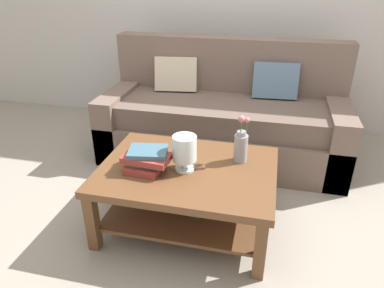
{
  "coord_description": "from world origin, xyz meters",
  "views": [
    {
      "loc": [
        0.49,
        -2.31,
        1.66
      ],
      "look_at": [
        -0.0,
        -0.2,
        0.56
      ],
      "focal_mm": 33.29,
      "sensor_mm": 36.0,
      "label": 1
    }
  ],
  "objects_px": {
    "coffee_table": "(187,184)",
    "couch": "(223,118)",
    "flower_pitcher": "(241,144)",
    "book_stack_main": "(146,160)",
    "glass_hurricane_vase": "(185,150)"
  },
  "relations": [
    {
      "from": "couch",
      "to": "glass_hurricane_vase",
      "type": "relative_size",
      "value": 9.18
    },
    {
      "from": "coffee_table",
      "to": "couch",
      "type": "bearing_deg",
      "value": 86.23
    },
    {
      "from": "couch",
      "to": "book_stack_main",
      "type": "bearing_deg",
      "value": -105.03
    },
    {
      "from": "couch",
      "to": "glass_hurricane_vase",
      "type": "bearing_deg",
      "value": -94.02
    },
    {
      "from": "book_stack_main",
      "to": "flower_pitcher",
      "type": "relative_size",
      "value": 0.92
    },
    {
      "from": "couch",
      "to": "coffee_table",
      "type": "xyz_separation_m",
      "value": [
        -0.07,
        -1.13,
        -0.03
      ]
    },
    {
      "from": "coffee_table",
      "to": "book_stack_main",
      "type": "distance_m",
      "value": 0.33
    },
    {
      "from": "couch",
      "to": "book_stack_main",
      "type": "height_order",
      "value": "couch"
    },
    {
      "from": "couch",
      "to": "coffee_table",
      "type": "height_order",
      "value": "couch"
    },
    {
      "from": "flower_pitcher",
      "to": "glass_hurricane_vase",
      "type": "bearing_deg",
      "value": -149.3
    },
    {
      "from": "book_stack_main",
      "to": "flower_pitcher",
      "type": "xyz_separation_m",
      "value": [
        0.58,
        0.25,
        0.06
      ]
    },
    {
      "from": "book_stack_main",
      "to": "glass_hurricane_vase",
      "type": "distance_m",
      "value": 0.26
    },
    {
      "from": "coffee_table",
      "to": "flower_pitcher",
      "type": "distance_m",
      "value": 0.45
    },
    {
      "from": "coffee_table",
      "to": "flower_pitcher",
      "type": "bearing_deg",
      "value": 27.46
    },
    {
      "from": "couch",
      "to": "flower_pitcher",
      "type": "bearing_deg",
      "value": -75.01
    }
  ]
}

